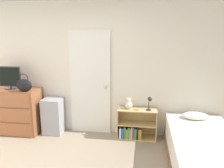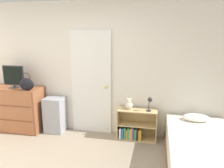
% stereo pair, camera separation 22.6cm
% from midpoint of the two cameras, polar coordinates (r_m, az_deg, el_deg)
% --- Properties ---
extents(wall_back, '(10.00, 0.06, 2.55)m').
position_cam_midpoint_polar(wall_back, '(4.31, -8.68, 3.87)').
color(wall_back, silver).
rests_on(wall_back, ground_plane).
extents(door_closed, '(0.80, 0.09, 2.02)m').
position_cam_midpoint_polar(door_closed, '(4.27, -7.23, 0.25)').
color(door_closed, white).
rests_on(door_closed, ground_plane).
extents(dresser, '(1.08, 0.49, 0.89)m').
position_cam_midpoint_polar(dresser, '(4.86, -25.58, -6.31)').
color(dresser, brown).
rests_on(dresser, ground_plane).
extents(tv, '(0.46, 0.16, 0.45)m').
position_cam_midpoint_polar(tv, '(4.69, -26.40, 1.54)').
color(tv, '#2D2D33').
rests_on(tv, dresser).
extents(handbag, '(0.30, 0.13, 0.34)m').
position_cam_midpoint_polar(handbag, '(4.40, -23.34, -0.28)').
color(handbag, black).
rests_on(handbag, dresser).
extents(storage_bin, '(0.37, 0.35, 0.71)m').
position_cam_midpoint_polar(storage_bin, '(4.56, -16.46, -8.01)').
color(storage_bin, '#999EA8').
rests_on(storage_bin, ground_plane).
extents(bookshelf, '(0.73, 0.30, 0.58)m').
position_cam_midpoint_polar(bookshelf, '(4.24, 4.28, -11.13)').
color(bookshelf, tan).
rests_on(bookshelf, ground_plane).
extents(teddy_bear, '(0.14, 0.14, 0.22)m').
position_cam_midpoint_polar(teddy_bear, '(4.08, 2.81, -5.25)').
color(teddy_bear, beige).
rests_on(teddy_bear, bookshelf).
extents(desk_lamp, '(0.11, 0.10, 0.26)m').
position_cam_midpoint_polar(desk_lamp, '(4.00, 8.22, -4.38)').
color(desk_lamp, '#262628').
rests_on(desk_lamp, bookshelf).
extents(bed, '(0.99, 1.83, 0.60)m').
position_cam_midpoint_polar(bed, '(3.62, 21.01, -15.82)').
color(bed, brown).
rests_on(bed, ground_plane).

